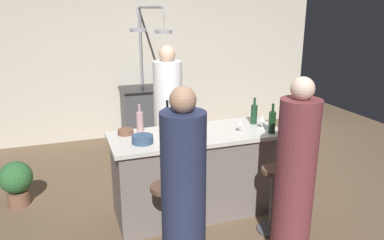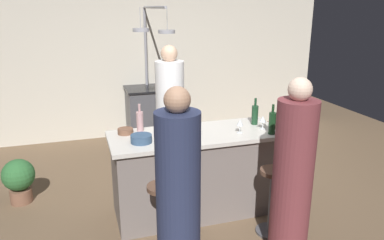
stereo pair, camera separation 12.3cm
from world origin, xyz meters
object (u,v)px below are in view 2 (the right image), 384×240
Objects in this scene: stove_range at (151,114)px; wine_bottle_red at (272,123)px; guest_right at (293,178)px; pepper_mill at (193,120)px; mixing_bowl_ceramic at (167,134)px; potted_plant at (19,178)px; mixing_bowl_wooden at (125,131)px; bar_stool_left at (162,216)px; wine_bottle_dark at (167,119)px; wine_bottle_green at (255,114)px; bar_stool_right at (272,198)px; wine_glass_near_right_guest at (263,120)px; wine_bottle_rose at (140,121)px; guest_left at (178,198)px; wine_glass_near_left_guest at (240,123)px; chef at (170,117)px; mixing_bowl_blue at (141,139)px.

wine_bottle_red reaches higher than stove_range.
guest_right reaches higher than pepper_mill.
potted_plant is at bearing 152.00° from mixing_bowl_ceramic.
mixing_bowl_wooden is at bearing -107.41° from stove_range.
mixing_bowl_ceramic is at bearing 71.03° from bar_stool_left.
wine_bottle_red is (0.99, -0.44, -0.01)m from wine_bottle_dark.
stove_range is 2.35m from wine_bottle_dark.
wine_bottle_green is (0.72, -0.03, 0.01)m from pepper_mill.
bar_stool_right is 2.80m from potted_plant.
wine_bottle_rose is at bearing 165.56° from wine_glass_near_right_guest.
pepper_mill reaches higher than potted_plant.
wine_bottle_red is at bearing -85.74° from wine_glass_near_right_guest.
wine_bottle_dark reaches higher than wine_bottle_red.
wine_bottle_rose is at bearing 132.14° from guest_right.
guest_right reaches higher than potted_plant.
guest_right reaches higher than stove_range.
mixing_bowl_wooden is at bearing 100.71° from guest_left.
bar_stool_right is 3.24× the size of pepper_mill.
guest_right reaches higher than mixing_bowl_wooden.
wine_bottle_rose is (-0.02, 0.87, 0.64)m from bar_stool_left.
wine_bottle_rose is (-0.07, 1.26, 0.26)m from guest_left.
wine_bottle_dark is at bearing 168.66° from pepper_mill.
pepper_mill is 0.67× the size of wine_bottle_red.
wine_glass_near_left_guest is at bearing -80.46° from stove_range.
mixing_bowl_wooden is (-1.27, 0.83, 0.55)m from bar_stool_right.
bar_stool_left is at bearing -46.21° from potted_plant.
wine_glass_near_right_guest is (1.19, 0.93, 0.25)m from guest_left.
chef reaches higher than mixing_bowl_wooden.
wine_glass_near_right_guest is at bearing 79.29° from guest_right.
mixing_bowl_wooden is at bearing 137.10° from guest_right.
wine_glass_near_right_guest is at bearing 23.73° from bar_stool_left.
mixing_bowl_ceramic is (-0.32, -0.17, -0.07)m from pepper_mill.
chef is at bearing 112.45° from wine_glass_near_left_guest.
wine_glass_near_left_guest is (-0.28, -0.23, -0.01)m from wine_bottle_green.
chef is 10.80× the size of mixing_bowl_wooden.
mixing_bowl_ceramic is at bearing 177.98° from wine_glass_near_right_guest.
wine_bottle_rose is (-0.54, -2.20, 0.56)m from stove_range.
potted_plant is (-1.38, 1.79, -0.46)m from guest_left.
mixing_bowl_wooden is at bearing 168.78° from wine_glass_near_right_guest.
wine_glass_near_left_guest reaches higher than mixing_bowl_blue.
bar_stool_right is at bearing 0.00° from bar_stool_left.
chef is 0.87m from wine_bottle_dark.
chef is 2.04m from guest_right.
guest_right is 0.78m from wine_bottle_red.
wine_bottle_dark is at bearing 72.31° from bar_stool_left.
wine_glass_near_right_guest is (0.15, 0.54, 0.63)m from bar_stool_right.
bar_stool_right is 4.69× the size of mixing_bowl_ceramic.
wine_bottle_green is 1.43m from mixing_bowl_wooden.
stove_range is 3.11m from bar_stool_left.
pepper_mill is at bearing 152.32° from wine_bottle_red.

